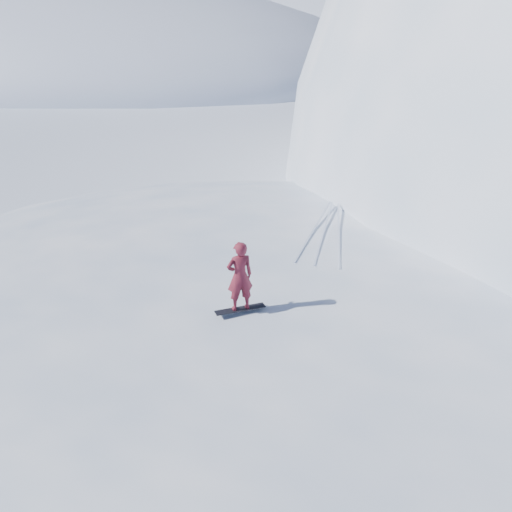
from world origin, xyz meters
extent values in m
plane|color=white|center=(0.00, 0.00, 0.00)|extent=(400.00, 400.00, 0.00)
ellipsoid|color=white|center=(1.00, 3.00, 0.00)|extent=(36.00, 28.00, 4.80)
ellipsoid|color=white|center=(-70.00, 60.00, 0.00)|extent=(120.00, 70.00, 28.00)
ellipsoid|color=white|center=(-40.00, 110.00, 0.00)|extent=(140.00, 90.00, 36.00)
ellipsoid|color=white|center=(-4.00, -2.00, 0.00)|extent=(6.00, 5.40, 0.80)
ellipsoid|color=white|center=(5.00, -3.00, 0.00)|extent=(5.00, 4.50, 0.70)
ellipsoid|color=white|center=(-2.00, 6.00, 0.00)|extent=(7.00, 6.30, 1.00)
cube|color=black|center=(-0.62, -0.86, 2.41)|extent=(1.13, 1.10, 0.02)
imported|color=maroon|center=(-0.62, -0.86, 3.35)|extent=(0.80, 0.79, 1.86)
cube|color=silver|center=(-0.72, 5.38, 2.42)|extent=(0.78, 5.96, 0.04)
cube|color=silver|center=(-0.36, 5.38, 2.42)|extent=(1.31, 5.88, 0.04)
cube|color=silver|center=(0.16, 5.38, 2.42)|extent=(1.81, 5.76, 0.04)
camera|label=1|loc=(4.99, -12.40, 9.67)|focal=40.00mm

